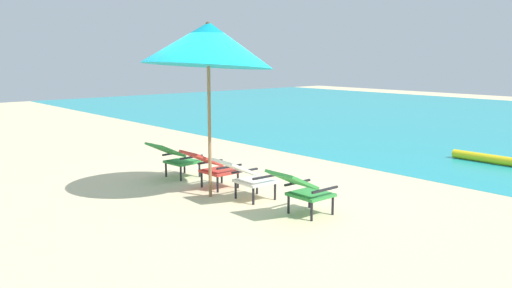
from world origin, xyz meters
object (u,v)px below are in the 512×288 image
Objects in this scene: lounge_chair_near_right at (246,175)px; beach_umbrella_center at (208,44)px; lounge_chair_far_left at (175,156)px; swim_buoy at (491,159)px; lounge_chair_far_right at (302,188)px; lounge_chair_near_left at (211,165)px.

lounge_chair_near_right is 0.33× the size of beach_umbrella_center.
lounge_chair_near_right is (1.96, 0.03, 0.00)m from lounge_chair_far_left.
beach_umbrella_center is (-1.66, -5.82, 2.24)m from swim_buoy.
swim_buoy is 6.38m from lounge_chair_far_left.
lounge_chair_near_right reaches higher than swim_buoy.
lounge_chair_near_left is at bearing -177.87° from lounge_chair_far_right.
lounge_chair_near_right is at bearing 26.05° from beach_umbrella_center.
beach_umbrella_center is (1.42, -0.24, 1.93)m from lounge_chair_far_left.
lounge_chair_far_right is (3.05, 0.11, 0.00)m from lounge_chair_far_left.
beach_umbrella_center reaches higher than lounge_chair_near_right.
swim_buoy is 0.59× the size of beach_umbrella_center.
lounge_chair_far_right is at bearing 2.08° from lounge_chair_far_left.
lounge_chair_far_left and lounge_chair_far_right have the same top height.
beach_umbrella_center is at bearing -153.95° from lounge_chair_near_right.
lounge_chair_far_right is at bearing -90.26° from swim_buoy.
lounge_chair_far_right reaches higher than swim_buoy.
swim_buoy is at bearing 61.17° from lounge_chair_far_left.
lounge_chair_far_left is at bearing -177.99° from lounge_chair_near_left.
lounge_chair_near_left is at bearing 179.37° from lounge_chair_near_right.
lounge_chair_near_left is (1.05, 0.04, 0.00)m from lounge_chair_far_left.
beach_umbrella_center is at bearing -105.88° from swim_buoy.
lounge_chair_far_left reaches higher than swim_buoy.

